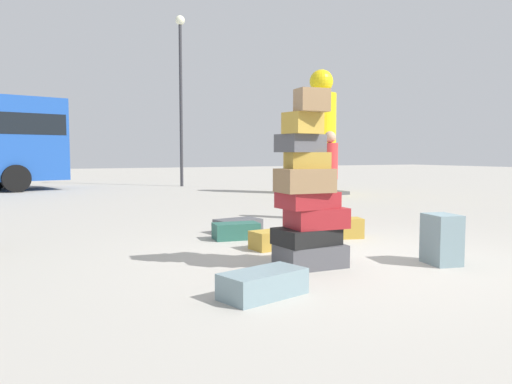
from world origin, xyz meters
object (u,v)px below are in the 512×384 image
suitcase_charcoal_white_trunk (238,226)px  suitcase_slate_foreground_near (442,239)px  suitcase_tan_right_side (337,228)px  person_bearded_onlooker (330,168)px  suitcase_tower (308,203)px  suitcase_tan_behind_tower (278,239)px  lamp_post (181,77)px  suitcase_slate_foreground_far (263,284)px  suitcase_teal_upright_blue (236,231)px  yellow_dummy_statue (321,139)px

suitcase_charcoal_white_trunk → suitcase_slate_foreground_near: bearing=-79.0°
suitcase_tan_right_side → person_bearded_onlooker: bearing=75.4°
suitcase_tower → person_bearded_onlooker: (2.51, 3.17, 0.28)m
person_bearded_onlooker → suitcase_tan_right_side: bearing=-8.1°
suitcase_charcoal_white_trunk → suitcase_tan_behind_tower: (-0.08, -1.43, 0.01)m
suitcase_tower → lamp_post: bearing=77.3°
suitcase_charcoal_white_trunk → suitcase_tan_behind_tower: size_ratio=0.97×
person_bearded_onlooker → lamp_post: (0.63, 10.74, 3.20)m
suitcase_slate_foreground_far → suitcase_tan_behind_tower: bearing=43.2°
suitcase_slate_foreground_far → suitcase_charcoal_white_trunk: bearing=54.5°
suitcase_tan_behind_tower → lamp_post: lamp_post is taller
lamp_post → suitcase_teal_upright_blue: bearing=-104.6°
suitcase_charcoal_white_trunk → yellow_dummy_statue: (5.51, 5.83, 1.59)m
suitcase_tower → suitcase_teal_upright_blue: suitcase_tower is taller
suitcase_charcoal_white_trunk → person_bearded_onlooker: (2.18, 0.62, 0.88)m
suitcase_charcoal_white_trunk → suitcase_teal_upright_blue: suitcase_teal_upright_blue is taller
suitcase_teal_upright_blue → suitcase_charcoal_white_trunk: bearing=70.7°
suitcase_teal_upright_blue → suitcase_tan_right_side: bearing=-15.4°
suitcase_tan_behind_tower → yellow_dummy_statue: 9.30m
suitcase_tan_right_side → suitcase_tan_behind_tower: bearing=-148.3°
suitcase_slate_foreground_far → suitcase_tan_right_side: size_ratio=1.03×
suitcase_tan_right_side → suitcase_tower: bearing=-117.7°
suitcase_slate_foreground_near → suitcase_tan_right_side: suitcase_slate_foreground_near is taller
yellow_dummy_statue → lamp_post: lamp_post is taller
suitcase_teal_upright_blue → person_bearded_onlooker: person_bearded_onlooker is taller
suitcase_tan_behind_tower → lamp_post: (2.90, 12.79, 4.07)m
person_bearded_onlooker → suitcase_charcoal_white_trunk: bearing=-50.4°
suitcase_teal_upright_blue → suitcase_tan_behind_tower: 0.92m
suitcase_slate_foreground_far → yellow_dummy_statue: (6.79, 9.16, 1.59)m
suitcase_slate_foreground_far → yellow_dummy_statue: 11.51m
suitcase_tan_right_side → suitcase_slate_foreground_near: bearing=-72.2°
suitcase_teal_upright_blue → lamp_post: size_ratio=0.10×
lamp_post → person_bearded_onlooker: bearing=-93.4°
suitcase_tan_right_side → yellow_dummy_statue: size_ratio=0.19×
suitcase_slate_foreground_far → person_bearded_onlooker: person_bearded_onlooker is taller
suitcase_tan_behind_tower → suitcase_tower: bearing=-107.4°
suitcase_charcoal_white_trunk → suitcase_tan_right_side: suitcase_tan_right_side is taller
suitcase_tower → suitcase_tan_behind_tower: suitcase_tower is taller
suitcase_slate_foreground_far → suitcase_tower: bearing=24.6°
suitcase_charcoal_white_trunk → suitcase_slate_foreground_far: 3.57m
suitcase_charcoal_white_trunk → suitcase_slate_foreground_far: size_ratio=0.90×
suitcase_teal_upright_blue → person_bearded_onlooker: 2.85m
suitcase_teal_upright_blue → yellow_dummy_statue: (5.78, 6.36, 1.58)m
suitcase_tower → suitcase_slate_foreground_near: bearing=-20.6°
suitcase_tower → yellow_dummy_statue: 10.26m
suitcase_charcoal_white_trunk → suitcase_slate_foreground_far: (-1.29, -3.33, 0.01)m
suitcase_charcoal_white_trunk → suitcase_tower: bearing=-106.1°
suitcase_slate_foreground_far → suitcase_tan_right_side: 3.25m
suitcase_tan_behind_tower → lamp_post: 13.73m
suitcase_slate_foreground_near → suitcase_tan_right_side: size_ratio=0.76×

